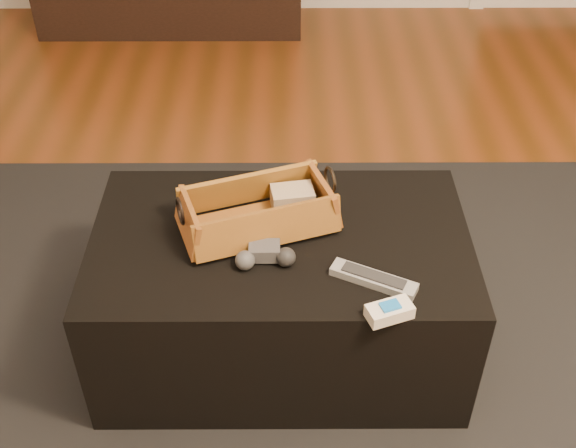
{
  "coord_description": "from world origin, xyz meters",
  "views": [
    {
      "loc": [
        -0.24,
        -1.24,
        1.66
      ],
      "look_at": [
        -0.23,
        0.18,
        0.49
      ],
      "focal_mm": 45.0,
      "sensor_mm": 36.0,
      "label": 1
    }
  ],
  "objects_px": {
    "tv_remote": "(252,224)",
    "wicker_basket": "(258,213)",
    "silver_remote": "(374,279)",
    "game_controller": "(265,256)",
    "cream_gadget": "(390,311)",
    "ottoman": "(281,294)"
  },
  "relations": [
    {
      "from": "tv_remote",
      "to": "wicker_basket",
      "type": "height_order",
      "value": "wicker_basket"
    },
    {
      "from": "silver_remote",
      "to": "cream_gadget",
      "type": "bearing_deg",
      "value": -77.5
    },
    {
      "from": "tv_remote",
      "to": "game_controller",
      "type": "distance_m",
      "value": 0.13
    },
    {
      "from": "tv_remote",
      "to": "ottoman",
      "type": "bearing_deg",
      "value": -40.84
    },
    {
      "from": "ottoman",
      "to": "game_controller",
      "type": "bearing_deg",
      "value": -110.31
    },
    {
      "from": "ottoman",
      "to": "cream_gadget",
      "type": "xyz_separation_m",
      "value": [
        0.25,
        -0.29,
        0.23
      ]
    },
    {
      "from": "ottoman",
      "to": "wicker_basket",
      "type": "distance_m",
      "value": 0.27
    },
    {
      "from": "game_controller",
      "to": "silver_remote",
      "type": "relative_size",
      "value": 0.73
    },
    {
      "from": "wicker_basket",
      "to": "cream_gadget",
      "type": "height_order",
      "value": "wicker_basket"
    },
    {
      "from": "silver_remote",
      "to": "wicker_basket",
      "type": "bearing_deg",
      "value": 143.33
    },
    {
      "from": "game_controller",
      "to": "cream_gadget",
      "type": "bearing_deg",
      "value": -32.48
    },
    {
      "from": "tv_remote",
      "to": "game_controller",
      "type": "relative_size",
      "value": 1.37
    },
    {
      "from": "wicker_basket",
      "to": "game_controller",
      "type": "xyz_separation_m",
      "value": [
        0.02,
        -0.14,
        -0.02
      ]
    },
    {
      "from": "tv_remote",
      "to": "wicker_basket",
      "type": "bearing_deg",
      "value": 30.87
    },
    {
      "from": "wicker_basket",
      "to": "silver_remote",
      "type": "bearing_deg",
      "value": -36.67
    },
    {
      "from": "tv_remote",
      "to": "silver_remote",
      "type": "distance_m",
      "value": 0.36
    },
    {
      "from": "tv_remote",
      "to": "wicker_basket",
      "type": "xyz_separation_m",
      "value": [
        0.01,
        0.02,
        0.02
      ]
    },
    {
      "from": "tv_remote",
      "to": "cream_gadget",
      "type": "xyz_separation_m",
      "value": [
        0.33,
        -0.31,
        -0.01
      ]
    },
    {
      "from": "tv_remote",
      "to": "cream_gadget",
      "type": "distance_m",
      "value": 0.45
    },
    {
      "from": "silver_remote",
      "to": "cream_gadget",
      "type": "xyz_separation_m",
      "value": [
        0.03,
        -0.11,
        0.01
      ]
    },
    {
      "from": "tv_remote",
      "to": "cream_gadget",
      "type": "height_order",
      "value": "cream_gadget"
    },
    {
      "from": "silver_remote",
      "to": "tv_remote",
      "type": "bearing_deg",
      "value": 147.43
    }
  ]
}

